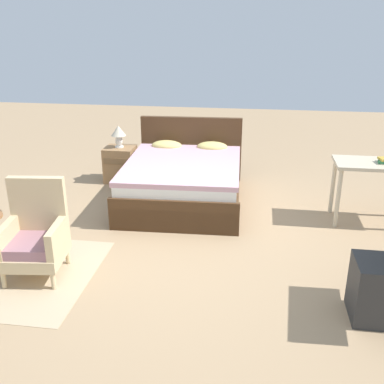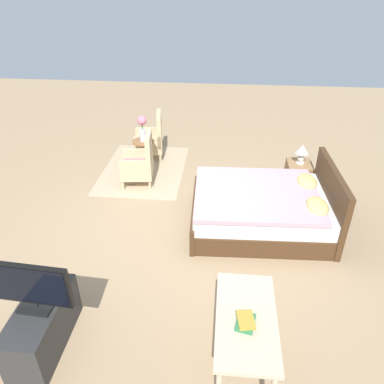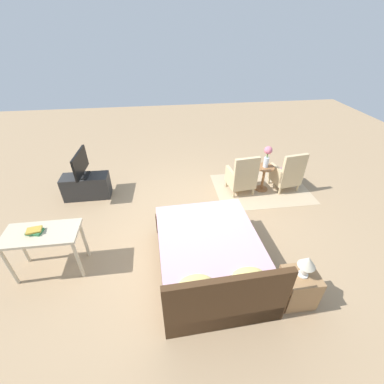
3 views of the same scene
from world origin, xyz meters
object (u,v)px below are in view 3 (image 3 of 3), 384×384
object	(u,v)px
flower_vase	(267,155)
bed	(210,257)
nightstand	(298,287)
armchair_by_window_right	(242,177)
armchair_by_window_left	(287,174)
book_stack	(34,231)
vanity_desk	(43,239)
table_lamp	(307,264)
side_table	(264,175)
tv_flatscreen	(80,164)
tv_stand	(87,186)

from	to	relation	value
flower_vase	bed	bearing A→B (deg)	52.37
nightstand	armchair_by_window_right	bearing A→B (deg)	-90.29
armchair_by_window_left	bed	bearing A→B (deg)	43.85
armchair_by_window_left	book_stack	bearing A→B (deg)	20.17
bed	vanity_desk	world-z (taller)	bed
table_lamp	armchair_by_window_left	bearing A→B (deg)	-111.32
flower_vase	vanity_desk	world-z (taller)	flower_vase
side_table	vanity_desk	xyz separation A→B (m)	(4.00, 1.74, 0.27)
table_lamp	tv_flatscreen	size ratio (longest dim) A/B	0.42
bed	vanity_desk	xyz separation A→B (m)	(2.39, -0.35, 0.34)
armchair_by_window_right	nightstand	distance (m)	2.70
bed	book_stack	distance (m)	2.53
tv_stand	vanity_desk	world-z (taller)	vanity_desk
bed	armchair_by_window_left	size ratio (longest dim) A/B	2.20
nightstand	tv_stand	world-z (taller)	nightstand
armchair_by_window_left	flower_vase	distance (m)	0.73
armchair_by_window_right	flower_vase	size ratio (longest dim) A/B	1.93
flower_vase	tv_flatscreen	distance (m)	3.88
bed	flower_vase	world-z (taller)	flower_vase
side_table	table_lamp	size ratio (longest dim) A/B	1.77
bed	nightstand	world-z (taller)	bed
armchair_by_window_right	tv_flatscreen	xyz separation A→B (m)	(3.36, -0.26, 0.41)
armchair_by_window_left	tv_stand	xyz separation A→B (m)	(4.40, -0.26, -0.12)
side_table	armchair_by_window_left	bearing A→B (deg)	176.27
armchair_by_window_right	book_stack	distance (m)	3.96
flower_vase	nightstand	world-z (taller)	flower_vase
side_table	flower_vase	distance (m)	0.51
bed	side_table	world-z (taller)	bed
armchair_by_window_left	tv_stand	world-z (taller)	armchair_by_window_left
side_table	vanity_desk	world-z (taller)	vanity_desk
table_lamp	tv_flatscreen	xyz separation A→B (m)	(3.34, -2.97, 0.06)
flower_vase	tv_stand	size ratio (longest dim) A/B	0.50
armchair_by_window_right	side_table	world-z (taller)	armchair_by_window_right
armchair_by_window_right	table_lamp	world-z (taller)	armchair_by_window_right
armchair_by_window_right	book_stack	world-z (taller)	armchair_by_window_right
side_table	tv_stand	world-z (taller)	side_table
table_lamp	nightstand	bearing A→B (deg)	-90.00
armchair_by_window_left	side_table	xyz separation A→B (m)	(0.53, -0.03, -0.02)
armchair_by_window_left	nightstand	distance (m)	2.90
tv_flatscreen	bed	bearing A→B (deg)	134.26
flower_vase	tv_flatscreen	xyz separation A→B (m)	(3.87, -0.23, -0.08)
armchair_by_window_right	table_lamp	size ratio (longest dim) A/B	2.79
nightstand	tv_flatscreen	xyz separation A→B (m)	(3.34, -2.97, 0.53)
bed	flower_vase	bearing A→B (deg)	-127.63
bed	armchair_by_window_right	world-z (taller)	bed
vanity_desk	flower_vase	bearing A→B (deg)	-156.56
side_table	book_stack	world-z (taller)	book_stack
bed	tv_flatscreen	distance (m)	3.28
armchair_by_window_right	vanity_desk	bearing A→B (deg)	25.98
flower_vase	tv_stand	world-z (taller)	flower_vase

